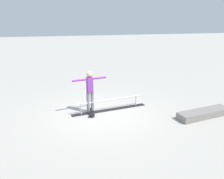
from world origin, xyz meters
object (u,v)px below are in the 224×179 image
grind_rail (110,105)px  skateboard_main (92,112)px  skater_main (90,89)px  skate_ledge (204,114)px

grind_rail → skateboard_main: grind_rail is taller
grind_rail → skater_main: bearing=-2.6°
grind_rail → skateboard_main: bearing=7.6°
grind_rail → skate_ledge: 3.54m
skate_ledge → skater_main: 4.30m
skater_main → skateboard_main: (-0.02, 0.14, -0.87)m
grind_rail → skater_main: (0.77, 0.12, 0.75)m
grind_rail → skate_ledge: bearing=146.2°
grind_rail → skater_main: skater_main is taller
skate_ledge → skater_main: size_ratio=1.30×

